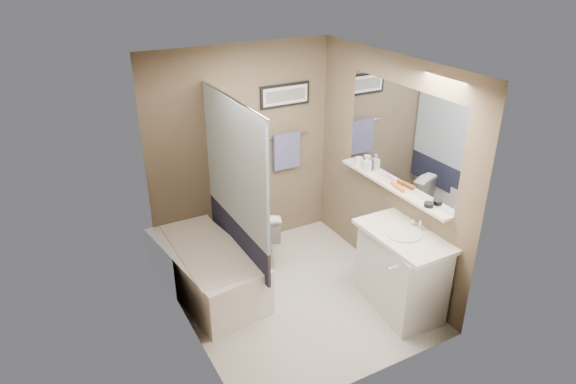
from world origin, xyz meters
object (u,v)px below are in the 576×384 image
candle_bowl_near (429,205)px  soap_bottle (367,163)px  hair_brush_front (398,186)px  glass_jar (359,162)px  bathtub (207,269)px  vanity (401,272)px  toilet (263,233)px

candle_bowl_near → soap_bottle: 0.96m
hair_brush_front → glass_jar: glass_jar is taller
soap_bottle → bathtub: bearing=171.1°
hair_brush_front → glass_jar: 0.66m
candle_bowl_near → vanity: bearing=159.8°
toilet → candle_bowl_near: 1.98m
hair_brush_front → glass_jar: (0.00, 0.66, 0.03)m
glass_jar → soap_bottle: (0.00, -0.14, 0.03)m
toilet → candle_bowl_near: bearing=144.2°
bathtub → glass_jar: 2.01m
vanity → glass_jar: (0.19, 1.04, 0.77)m
glass_jar → vanity: bearing=-100.1°
toilet → glass_jar: 1.36m
vanity → hair_brush_front: 0.85m
candle_bowl_near → toilet: bearing=123.4°
bathtub → soap_bottle: size_ratio=9.01×
bathtub → toilet: size_ratio=2.26×
glass_jar → hair_brush_front: bearing=-90.0°
bathtub → glass_jar: size_ratio=15.00×
hair_brush_front → vanity: bearing=-116.0°
soap_bottle → toilet: bearing=151.1°
hair_brush_front → soap_bottle: soap_bottle is taller
bathtub → vanity: 1.99m
candle_bowl_near → glass_jar: size_ratio=0.90×
candle_bowl_near → glass_jar: 1.11m
soap_bottle → candle_bowl_near: bearing=-90.0°
toilet → vanity: (0.81, -1.45, 0.07)m
bathtub → soap_bottle: soap_bottle is taller
vanity → hair_brush_front: bearing=70.2°
candle_bowl_near → hair_brush_front: 0.45m
toilet → candle_bowl_near: (1.00, -1.51, 0.80)m
toilet → bathtub: bearing=39.8°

